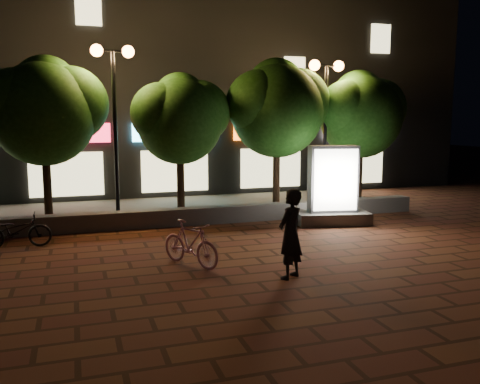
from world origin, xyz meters
name	(u,v)px	position (x,y,z in m)	size (l,w,h in m)	color
ground	(208,262)	(0.00, 0.00, 0.00)	(80.00, 80.00, 0.00)	#572F1B
retaining_wall	(174,217)	(0.00, 4.00, 0.25)	(16.00, 0.45, 0.50)	#5F5C58
sidewalk	(160,210)	(0.00, 6.50, 0.04)	(16.00, 5.00, 0.08)	#5F5C58
building_block	(134,76)	(-0.01, 12.99, 5.00)	(28.00, 8.12, 11.30)	black
tree_left	(45,107)	(-3.45, 5.46, 3.44)	(3.60, 3.00, 4.89)	black
tree_mid	(181,115)	(0.55, 5.46, 3.22)	(3.24, 2.70, 4.50)	black
tree_right	(278,105)	(3.86, 5.46, 3.57)	(3.72, 3.10, 5.07)	black
tree_far_right	(361,111)	(7.05, 5.46, 3.37)	(3.48, 2.90, 4.76)	black
street_lamp_left	(114,88)	(-1.50, 5.20, 4.03)	(1.26, 0.36, 5.18)	black
street_lamp_right	(326,95)	(5.50, 5.20, 3.89)	(1.26, 0.36, 4.98)	black
ad_kiosk	(333,193)	(4.55, 2.81, 0.94)	(2.31, 1.44, 2.33)	#5F5C58
scooter_pink	(190,244)	(-0.44, -0.18, 0.49)	(0.46, 1.62, 0.98)	#CC85A2
rider	(290,234)	(1.24, -1.61, 0.89)	(0.65, 0.42, 1.78)	black
scooter_parked	(16,231)	(-4.13, 2.61, 0.43)	(0.57, 1.62, 0.85)	black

